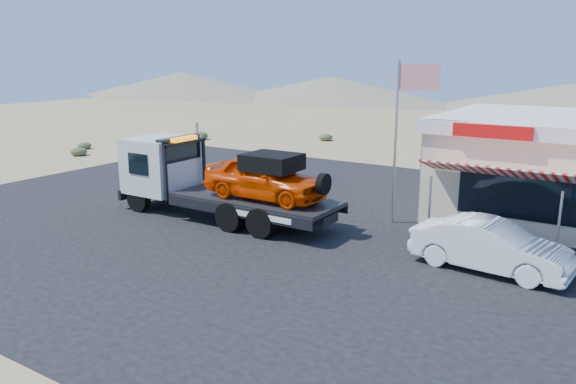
% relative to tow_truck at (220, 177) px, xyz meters
% --- Properties ---
extents(ground, '(120.00, 120.00, 0.00)m').
position_rel_tow_truck_xyz_m(ground, '(1.15, -1.52, -1.63)').
color(ground, '#967F55').
rests_on(ground, ground).
extents(asphalt_lot, '(32.00, 24.00, 0.02)m').
position_rel_tow_truck_xyz_m(asphalt_lot, '(3.15, 1.48, -1.62)').
color(asphalt_lot, black).
rests_on(asphalt_lot, ground).
extents(tow_truck, '(9.07, 2.69, 3.03)m').
position_rel_tow_truck_xyz_m(tow_truck, '(0.00, 0.00, 0.00)').
color(tow_truck, black).
rests_on(tow_truck, asphalt_lot).
extents(white_sedan, '(4.61, 1.96, 1.48)m').
position_rel_tow_truck_xyz_m(white_sedan, '(10.12, -0.04, -0.87)').
color(white_sedan, silver).
rests_on(white_sedan, asphalt_lot).
extents(flagpole, '(1.55, 0.10, 6.00)m').
position_rel_tow_truck_xyz_m(flagpole, '(6.09, 2.98, 2.13)').
color(flagpole, '#99999E').
rests_on(flagpole, asphalt_lot).
extents(desert_scrub, '(28.72, 31.10, 0.67)m').
position_rel_tow_truck_xyz_m(desert_scrub, '(-15.00, 4.79, -1.34)').
color(desert_scrub, '#313E21').
rests_on(desert_scrub, ground).
extents(distant_hills, '(126.00, 48.00, 4.20)m').
position_rel_tow_truck_xyz_m(distant_hills, '(-8.62, 53.62, 0.25)').
color(distant_hills, '#726B59').
rests_on(distant_hills, ground).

